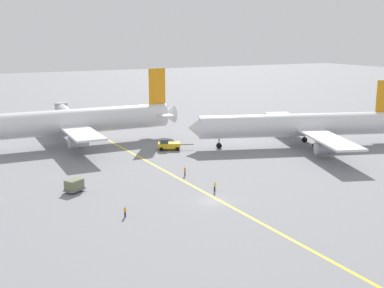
{
  "coord_description": "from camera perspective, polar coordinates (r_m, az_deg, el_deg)",
  "views": [
    {
      "loc": [
        -36.84,
        -63.36,
        25.77
      ],
      "look_at": [
        8.25,
        22.75,
        4.0
      ],
      "focal_mm": 45.22,
      "sensor_mm": 36.0,
      "label": 1
    }
  ],
  "objects": [
    {
      "name": "ground_crew_wing_walker_right",
      "position": [
        82.17,
        2.69,
        -4.99
      ],
      "size": [
        0.36,
        0.5,
        1.75
      ],
      "color": "black",
      "rests_on": "ground"
    },
    {
      "name": "taxiway_stripe",
      "position": [
        86.43,
        -0.38,
        -4.72
      ],
      "size": [
        3.65,
        119.97,
        0.01
      ],
      "primitive_type": "cube",
      "rotation": [
        0.0,
        0.0,
        0.03
      ],
      "color": "yellow",
      "rests_on": "ground"
    },
    {
      "name": "pushback_tug",
      "position": [
        111.86,
        -2.8,
        -0.08
      ],
      "size": [
        8.14,
        4.58,
        2.85
      ],
      "color": "gold",
      "rests_on": "ground"
    },
    {
      "name": "airliner_being_pushed",
      "position": [
        117.88,
        12.52,
        2.16
      ],
      "size": [
        51.26,
        47.07,
        15.45
      ],
      "color": "silver",
      "rests_on": "ground"
    },
    {
      "name": "gse_container_dolly_flat",
      "position": [
        84.16,
        -13.73,
        -4.74
      ],
      "size": [
        3.87,
        3.51,
        2.15
      ],
      "color": "slate",
      "rests_on": "ground"
    },
    {
      "name": "jet_bridge",
      "position": [
        146.48,
        -14.83,
        3.74
      ],
      "size": [
        4.9,
        18.45,
        5.99
      ],
      "color": "#B7B7BC",
      "rests_on": "ground"
    },
    {
      "name": "airliner_at_gate_left",
      "position": [
        118.33,
        -15.14,
        2.45
      ],
      "size": [
        58.87,
        39.41,
        17.8
      ],
      "color": "silver",
      "rests_on": "ground"
    },
    {
      "name": "ground_crew_marshaller_foreground",
      "position": [
        71.61,
        -7.91,
        -7.9
      ],
      "size": [
        0.36,
        0.36,
        1.57
      ],
      "color": "#2D3351",
      "rests_on": "ground"
    },
    {
      "name": "ground_crew_ramp_agent_by_cones",
      "position": [
        91.27,
        -0.84,
        -3.18
      ],
      "size": [
        0.36,
        0.47,
        1.75
      ],
      "color": "#4C4C51",
      "rests_on": "ground"
    },
    {
      "name": "ground_plane",
      "position": [
        77.68,
        2.41,
        -6.76
      ],
      "size": [
        600.0,
        600.0,
        0.0
      ],
      "primitive_type": "plane",
      "color": "gray"
    }
  ]
}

